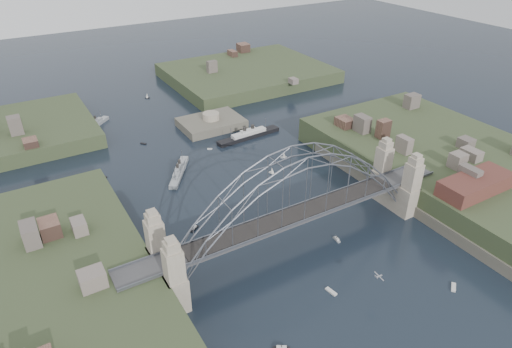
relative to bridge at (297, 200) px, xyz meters
The scene contains 25 objects.
ground 12.32m from the bridge, ahead, with size 500.00×500.00×0.00m, color black.
bridge is the anchor object (origin of this frame).
shore_west 58.25m from the bridge, behind, with size 50.50×90.00×12.00m.
shore_east 58.25m from the bridge, ahead, with size 50.50×90.00×12.00m.
headland_nw 110.41m from the bridge, 120.07° to the left, with size 60.00×45.00×9.00m, color #323E22.
headland_ne 121.38m from the bridge, 65.56° to the left, with size 70.00×55.00×9.50m, color #323E22.
fort_island 72.14m from the bridge, 80.27° to the left, with size 22.00×16.00×9.40m.
wharf_shed 46.23m from the bridge, 17.65° to the right, with size 20.00×8.00×4.00m, color #592D26.
finger_pier 49.40m from the bridge, 35.68° to the right, with size 4.00×22.00×1.40m, color #434345.
naval_cruiser_near 47.25m from the bridge, 103.97° to the left, with size 12.00×16.33×5.41m.
naval_cruiser_far 95.53m from the bridge, 105.06° to the left, with size 12.76×12.21×5.24m.
ocean_liner 59.62m from the bridge, 70.86° to the left, with size 24.11×4.93×5.88m.
aeroplane 23.88m from the bridge, 79.36° to the right, with size 1.55×2.87×0.42m.
small_boat_a 27.92m from the bridge, 136.81° to the left, with size 2.80×2.33×1.43m.
small_boat_b 34.83m from the bridge, 66.95° to the left, with size 1.27×2.13×2.38m.
small_boat_c 21.01m from the bridge, 98.76° to the right, with size 1.28×2.78×0.45m.
small_boat_d 44.06m from the bridge, 59.76° to the left, with size 2.12×1.63×2.38m.
small_boat_e 63.98m from the bridge, 120.04° to the left, with size 2.34×3.22×0.45m.
small_boat_f 55.59m from the bridge, 86.12° to the left, with size 1.65×1.30×0.45m.
small_boat_g 37.48m from the bridge, 55.11° to the right, with size 2.60×2.27×0.45m.
small_boat_h 71.62m from the bridge, 101.37° to the left, with size 1.85×2.06×0.45m.
small_boat_i 34.07m from the bridge, 18.91° to the left, with size 1.96×2.00×0.45m.
small_boat_k 110.29m from the bridge, 89.28° to the left, with size 1.90×1.57×2.38m.
small_boat_l 56.14m from the bridge, 141.89° to the left, with size 2.01×2.87×2.38m.
small_boat_m 15.78m from the bridge, 24.57° to the right, with size 0.94×2.29×1.43m.
Camera 1 is at (-50.75, -67.50, 68.66)m, focal length 31.64 mm.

